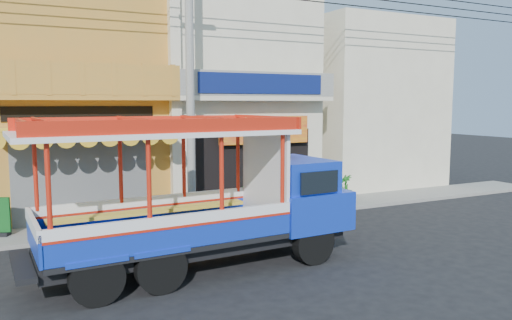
{
  "coord_description": "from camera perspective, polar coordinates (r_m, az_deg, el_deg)",
  "views": [
    {
      "loc": [
        -6.0,
        -11.41,
        3.86
      ],
      "look_at": [
        0.86,
        2.5,
        2.1
      ],
      "focal_mm": 35.0,
      "sensor_mm": 36.0,
      "label": 1
    }
  ],
  "objects": [
    {
      "name": "ground",
      "position": [
        13.46,
        1.46,
        -10.19
      ],
      "size": [
        90.0,
        90.0,
        0.0
      ],
      "primitive_type": "plane",
      "color": "black",
      "rests_on": "ground"
    },
    {
      "name": "sidewalk",
      "position": [
        16.97,
        -4.87,
        -6.48
      ],
      "size": [
        30.0,
        2.0,
        0.12
      ],
      "primitive_type": "cube",
      "color": "slate",
      "rests_on": "ground"
    },
    {
      "name": "shophouse_left",
      "position": [
        19.48,
        -20.49,
        6.8
      ],
      "size": [
        6.0,
        7.5,
        8.24
      ],
      "color": "orange",
      "rests_on": "ground"
    },
    {
      "name": "shophouse_right",
      "position": [
        20.96,
        -3.83,
        7.14
      ],
      "size": [
        6.0,
        6.75,
        8.24
      ],
      "color": "beige",
      "rests_on": "ground"
    },
    {
      "name": "party_pilaster",
      "position": [
        17.01,
        -9.21,
        6.87
      ],
      "size": [
        0.35,
        0.3,
        8.0
      ],
      "primitive_type": "cube",
      "color": "beige",
      "rests_on": "ground"
    },
    {
      "name": "filler_building_right",
      "position": [
        24.53,
        11.53,
        6.21
      ],
      "size": [
        6.0,
        6.0,
        7.6
      ],
      "primitive_type": "cube",
      "color": "beige",
      "rests_on": "ground"
    },
    {
      "name": "utility_pole",
      "position": [
        15.63,
        -7.05,
        10.73
      ],
      "size": [
        28.0,
        0.26,
        9.0
      ],
      "color": "gray",
      "rests_on": "ground"
    },
    {
      "name": "songthaew_truck",
      "position": [
        11.82,
        -4.24,
        -4.0
      ],
      "size": [
        7.74,
        2.9,
        3.56
      ],
      "color": "black",
      "rests_on": "ground"
    },
    {
      "name": "potted_plant_a",
      "position": [
        18.2,
        -0.15,
        -3.6
      ],
      "size": [
        1.31,
        1.32,
        1.11
      ],
      "primitive_type": "imported",
      "rotation": [
        0.0,
        0.0,
        0.83
      ],
      "color": "#1B5F1B",
      "rests_on": "sidewalk"
    },
    {
      "name": "potted_plant_b",
      "position": [
        18.22,
        3.8,
        -3.59
      ],
      "size": [
        0.69,
        0.76,
        1.12
      ],
      "primitive_type": "imported",
      "rotation": [
        0.0,
        0.0,
        1.97
      ],
      "color": "#1B5F1B",
      "rests_on": "sidewalk"
    },
    {
      "name": "potted_plant_c",
      "position": [
        19.52,
        10.15,
        -3.16
      ],
      "size": [
        0.59,
        0.59,
        1.01
      ],
      "primitive_type": "imported",
      "rotation": [
        0.0,
        0.0,
        4.68
      ],
      "color": "#1B5F1B",
      "rests_on": "sidewalk"
    }
  ]
}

